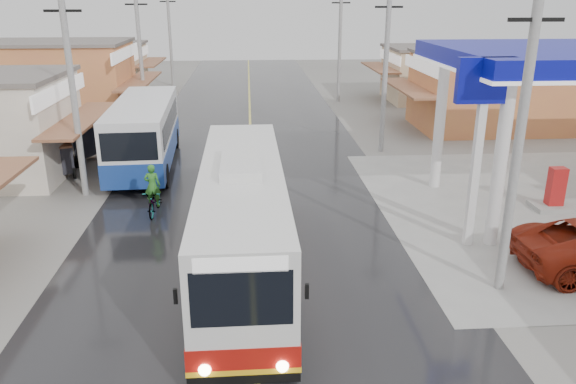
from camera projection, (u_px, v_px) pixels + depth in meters
The scene contains 12 objects.
ground at pixel (255, 297), 15.66m from camera, with size 120.00×120.00×0.00m, color slate.
road at pixel (251, 153), 29.77m from camera, with size 12.00×90.00×0.02m, color black.
centre_line at pixel (251, 153), 29.77m from camera, with size 0.15×90.00×0.01m, color #D8CC4C.
shopfronts_left at pixel (21, 144), 31.75m from camera, with size 11.00×44.00×5.20m, color tan, non-canonical shape.
shopfronts_right at pixel (553, 164), 27.94m from camera, with size 11.00×44.00×4.80m, color beige, non-canonical shape.
utility_poles_left at pixel (121, 151), 30.26m from camera, with size 1.60×50.00×8.00m, color gray, non-canonical shape.
utility_poles_right at pixel (381, 151), 30.23m from camera, with size 1.60×36.00×8.00m, color gray, non-canonical shape.
coach_bus at pixel (243, 218), 16.59m from camera, with size 2.73×11.45×3.57m.
second_bus at pixel (144, 132), 26.98m from camera, with size 3.06×9.68×3.17m.
cyclist at pixel (154, 197), 21.39m from camera, with size 0.74×1.91×2.03m.
tricycle_near at pixel (57, 157), 25.87m from camera, with size 2.03×2.26×1.58m.
tricycle_far at pixel (77, 142), 28.03m from camera, with size 2.25×2.74×1.80m.
Camera 1 is at (-0.03, -13.83, 7.98)m, focal length 35.00 mm.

